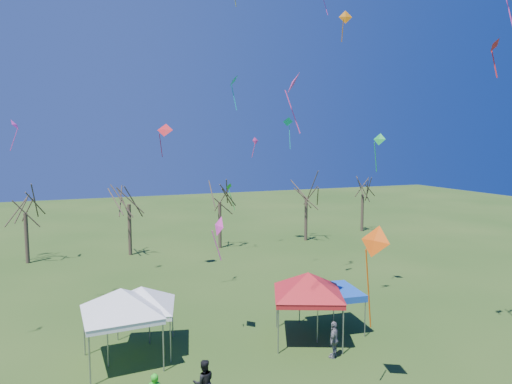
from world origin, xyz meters
The scene contains 24 objects.
ground centered at (0.00, 0.00, 0.00)m, with size 140.00×140.00×0.00m, color #234315.
tree_1 centered at (-10.77, 24.65, 5.79)m, with size 3.42×3.42×7.54m.
tree_2 centered at (-2.37, 24.38, 6.29)m, with size 3.71×3.71×8.18m.
tree_3 centered at (6.03, 24.04, 6.08)m, with size 3.59×3.59×7.91m.
tree_4 centered at (15.36, 24.00, 6.06)m, with size 3.58×3.58×7.89m.
tree_5 centered at (23.72, 26.07, 5.73)m, with size 3.39×3.39×7.46m.
tent_white_west centered at (-5.00, 3.44, 3.33)m, with size 4.67×4.67×4.12m.
tent_white_mid centered at (-3.97, 4.40, 3.02)m, with size 4.13×4.13×3.74m.
tent_red centered at (4.11, 2.49, 3.35)m, with size 4.37×4.37×4.15m.
tent_blue centered at (5.93, 3.22, 2.06)m, with size 3.18×3.18×2.25m.
person_dark centered at (-2.38, -1.16, 0.90)m, with size 0.87×0.68×1.79m, color black.
person_grey centered at (4.38, 0.35, 0.88)m, with size 1.03×0.43×1.76m, color slate.
kite_19 centered at (9.11, 22.53, 10.26)m, with size 0.73×0.55×1.95m.
kite_11 centered at (-0.38, 16.89, 11.08)m, with size 1.39×1.18×2.55m.
kite_18 centered at (1.68, 6.97, 13.56)m, with size 0.82×0.93×1.98m.
kite_22 centered at (6.85, 23.63, 5.88)m, with size 1.02×0.97×2.69m.
kite_5 centered at (3.92, -3.17, 6.33)m, with size 1.00×1.41×4.20m.
kite_1 centered at (-0.15, 4.10, 5.97)m, with size 0.54×1.06×2.36m.
kite_25 centered at (7.15, 4.30, 16.85)m, with size 0.74×0.42×1.65m.
kite_17 centered at (11.85, 7.38, 10.30)m, with size 0.68×0.87×2.58m.
kite_27 centered at (2.33, 0.84, 12.75)m, with size 1.07×1.28×2.72m.
kite_9 centered at (11.27, -1.69, 14.54)m, with size 0.82×0.69×1.79m.
kite_12 centered at (13.11, 23.83, 12.16)m, with size 1.10×0.76×3.19m.
kite_13 centered at (-10.99, 23.14, 11.52)m, with size 0.89×1.13×2.52m.
Camera 1 is at (-6.68, -17.53, 10.18)m, focal length 32.00 mm.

